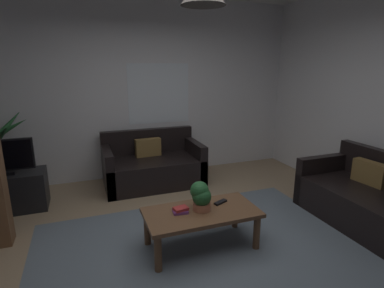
# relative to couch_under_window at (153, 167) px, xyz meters

# --- Properties ---
(floor) EXTENTS (5.08, 4.90, 0.02)m
(floor) POSITION_rel_couch_under_window_xyz_m (0.04, -1.97, -0.28)
(floor) COLOR #9E8466
(floor) RESTS_ON ground
(rug) EXTENTS (3.30, 2.70, 0.01)m
(rug) POSITION_rel_couch_under_window_xyz_m (0.04, -2.17, -0.27)
(rug) COLOR slate
(rug) RESTS_ON ground
(wall_back) EXTENTS (5.20, 0.06, 2.87)m
(wall_back) POSITION_rel_couch_under_window_xyz_m (0.04, 0.52, 1.16)
(wall_back) COLOR silver
(wall_back) RESTS_ON ground
(window_pane) EXTENTS (1.03, 0.01, 0.97)m
(window_pane) POSITION_rel_couch_under_window_xyz_m (0.25, 0.48, 1.09)
(window_pane) COLOR white
(couch_under_window) EXTENTS (1.49, 0.85, 0.82)m
(couch_under_window) POSITION_rel_couch_under_window_xyz_m (0.00, 0.00, 0.00)
(couch_under_window) COLOR black
(couch_under_window) RESTS_ON ground
(couch_right_side) EXTENTS (0.85, 1.46, 0.82)m
(couch_right_side) POSITION_rel_couch_under_window_xyz_m (2.10, -2.08, 0.00)
(couch_right_side) COLOR black
(couch_right_side) RESTS_ON ground
(coffee_table) EXTENTS (1.15, 0.58, 0.40)m
(coffee_table) POSITION_rel_couch_under_window_xyz_m (0.07, -1.87, 0.07)
(coffee_table) COLOR brown
(coffee_table) RESTS_ON ground
(book_on_table_0) EXTENTS (0.16, 0.13, 0.03)m
(book_on_table_0) POSITION_rel_couch_under_window_xyz_m (-0.14, -1.83, 0.14)
(book_on_table_0) COLOR #72387F
(book_on_table_0) RESTS_ON coffee_table
(book_on_table_1) EXTENTS (0.15, 0.12, 0.03)m
(book_on_table_1) POSITION_rel_couch_under_window_xyz_m (-0.14, -1.83, 0.17)
(book_on_table_1) COLOR #B22D2D
(book_on_table_1) RESTS_ON coffee_table
(remote_on_table_0) EXTENTS (0.17, 0.11, 0.02)m
(remote_on_table_0) POSITION_rel_couch_under_window_xyz_m (0.32, -1.78, 0.14)
(remote_on_table_0) COLOR black
(remote_on_table_0) RESTS_ON coffee_table
(potted_plant_on_table) EXTENTS (0.21, 0.22, 0.30)m
(potted_plant_on_table) POSITION_rel_couch_under_window_xyz_m (0.07, -1.85, 0.28)
(potted_plant_on_table) COLOR #B77051
(potted_plant_on_table) RESTS_ON coffee_table
(tv_stand) EXTENTS (0.90, 0.44, 0.50)m
(tv_stand) POSITION_rel_couch_under_window_xyz_m (-1.95, -0.26, -0.02)
(tv_stand) COLOR black
(tv_stand) RESTS_ON ground
(tv) EXTENTS (0.71, 0.16, 0.45)m
(tv) POSITION_rel_couch_under_window_xyz_m (-1.95, -0.29, 0.45)
(tv) COLOR black
(tv) RESTS_ON tv_stand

